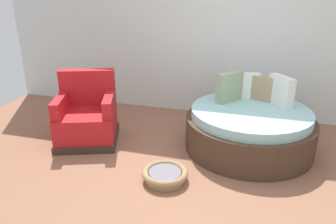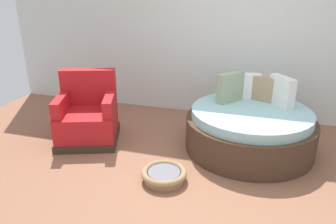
# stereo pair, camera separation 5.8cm
# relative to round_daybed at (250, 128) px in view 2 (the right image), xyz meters

# --- Properties ---
(ground_plane) EXTENTS (8.00, 8.00, 0.02)m
(ground_plane) POSITION_rel_round_daybed_xyz_m (-0.36, -0.94, -0.30)
(ground_plane) COLOR #936047
(back_wall) EXTENTS (8.00, 0.12, 3.06)m
(back_wall) POSITION_rel_round_daybed_xyz_m (-0.36, 1.19, 1.24)
(back_wall) COLOR silver
(back_wall) RESTS_ON ground_plane
(round_daybed) EXTENTS (1.65, 1.65, 0.95)m
(round_daybed) POSITION_rel_round_daybed_xyz_m (0.00, 0.00, 0.00)
(round_daybed) COLOR #473323
(round_daybed) RESTS_ON ground_plane
(red_armchair) EXTENTS (1.02, 1.02, 0.94)m
(red_armchair) POSITION_rel_round_daybed_xyz_m (-2.17, -0.36, 0.04)
(red_armchair) COLOR #38281E
(red_armchair) RESTS_ON ground_plane
(pet_basket) EXTENTS (0.51, 0.51, 0.13)m
(pet_basket) POSITION_rel_round_daybed_xyz_m (-0.84, -1.06, -0.22)
(pet_basket) COLOR #9E7F56
(pet_basket) RESTS_ON ground_plane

